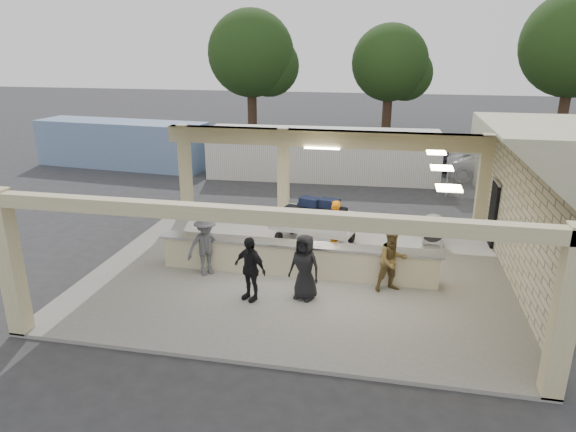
% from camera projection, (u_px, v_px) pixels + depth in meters
% --- Properties ---
extents(ground, '(120.00, 120.00, 0.00)m').
position_uv_depth(ground, '(300.00, 270.00, 15.52)').
color(ground, '#2A292C').
rests_on(ground, ground).
extents(pavilion, '(12.01, 10.00, 3.55)m').
position_uv_depth(pavilion, '(311.00, 222.00, 15.67)').
color(pavilion, slate).
rests_on(pavilion, ground).
extents(baggage_counter, '(8.20, 0.58, 0.98)m').
position_uv_depth(baggage_counter, '(297.00, 259.00, 14.87)').
color(baggage_counter, beige).
rests_on(baggage_counter, pavilion).
extents(luggage_cart, '(3.02, 2.25, 1.59)m').
position_uv_depth(luggage_cart, '(315.00, 219.00, 17.09)').
color(luggage_cart, silver).
rests_on(luggage_cart, pavilion).
extents(drum_fan, '(0.98, 0.52, 1.04)m').
position_uv_depth(drum_fan, '(433.00, 229.00, 17.07)').
color(drum_fan, silver).
rests_on(drum_fan, pavilion).
extents(baggage_handler, '(0.36, 0.63, 1.71)m').
position_uv_depth(baggage_handler, '(334.00, 226.00, 16.46)').
color(baggage_handler, orange).
rests_on(baggage_handler, pavilion).
extents(passenger_a, '(0.94, 0.71, 1.77)m').
position_uv_depth(passenger_a, '(392.00, 261.00, 13.77)').
color(passenger_a, olive).
rests_on(passenger_a, pavilion).
extents(passenger_b, '(1.08, 0.78, 1.74)m').
position_uv_depth(passenger_b, '(250.00, 269.00, 13.31)').
color(passenger_b, black).
rests_on(passenger_b, pavilion).
extents(passenger_c, '(1.13, 1.08, 1.79)m').
position_uv_depth(passenger_c, '(206.00, 246.00, 14.76)').
color(passenger_c, '#48494D').
rests_on(passenger_c, pavilion).
extents(passenger_d, '(0.94, 0.62, 1.78)m').
position_uv_depth(passenger_d, '(305.00, 267.00, 13.36)').
color(passenger_d, black).
rests_on(passenger_d, pavilion).
extents(car_white_a, '(5.14, 2.66, 1.43)m').
position_uv_depth(car_white_a, '(500.00, 166.00, 25.52)').
color(car_white_a, silver).
rests_on(car_white_a, ground).
extents(car_white_b, '(5.01, 3.01, 1.49)m').
position_uv_depth(car_white_b, '(571.00, 166.00, 25.40)').
color(car_white_b, silver).
rests_on(car_white_b, ground).
extents(car_dark, '(4.67, 3.58, 1.49)m').
position_uv_depth(car_dark, '(427.00, 154.00, 28.25)').
color(car_dark, black).
rests_on(car_dark, ground).
extents(container_white, '(11.55, 2.75, 2.48)m').
position_uv_depth(container_white, '(322.00, 154.00, 25.73)').
color(container_white, silver).
rests_on(container_white, ground).
extents(container_blue, '(9.79, 3.18, 2.50)m').
position_uv_depth(container_blue, '(122.00, 144.00, 28.38)').
color(container_blue, '#7590BC').
rests_on(container_blue, ground).
extents(tree_left, '(6.60, 6.30, 9.00)m').
position_uv_depth(tree_left, '(256.00, 57.00, 37.63)').
color(tree_left, '#382619').
rests_on(tree_left, ground).
extents(tree_mid, '(6.00, 5.60, 8.00)m').
position_uv_depth(tree_mid, '(394.00, 66.00, 37.80)').
color(tree_mid, '#382619').
rests_on(tree_mid, ground).
extents(adjacent_building, '(6.00, 8.00, 3.20)m').
position_uv_depth(adjacent_building, '(553.00, 162.00, 22.51)').
color(adjacent_building, beige).
rests_on(adjacent_building, ground).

